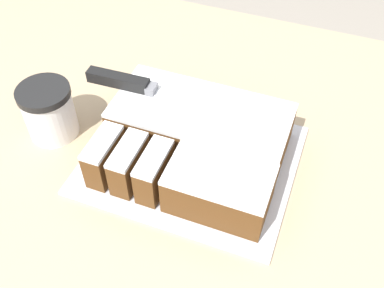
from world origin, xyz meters
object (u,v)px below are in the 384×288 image
object	(u,v)px
cake	(196,143)
knife	(136,85)
coffee_cup	(49,111)
cake_board	(192,160)

from	to	relation	value
cake	knife	size ratio (longest dim) A/B	0.94
cake	knife	distance (m)	0.15
knife	coffee_cup	xyz separation A→B (m)	(-0.14, -0.08, -0.04)
cake_board	knife	distance (m)	0.16
coffee_cup	cake_board	bearing A→B (deg)	5.05
cake	coffee_cup	bearing A→B (deg)	-174.13
cake_board	cake	bearing A→B (deg)	38.39
cake_board	coffee_cup	size ratio (longest dim) A/B	3.49
cake	coffee_cup	xyz separation A→B (m)	(-0.27, -0.03, 0.01)
coffee_cup	cake	bearing A→B (deg)	5.87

